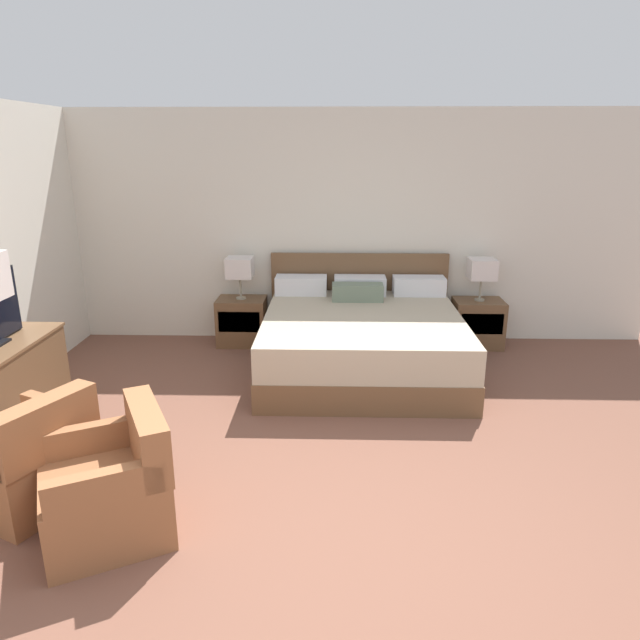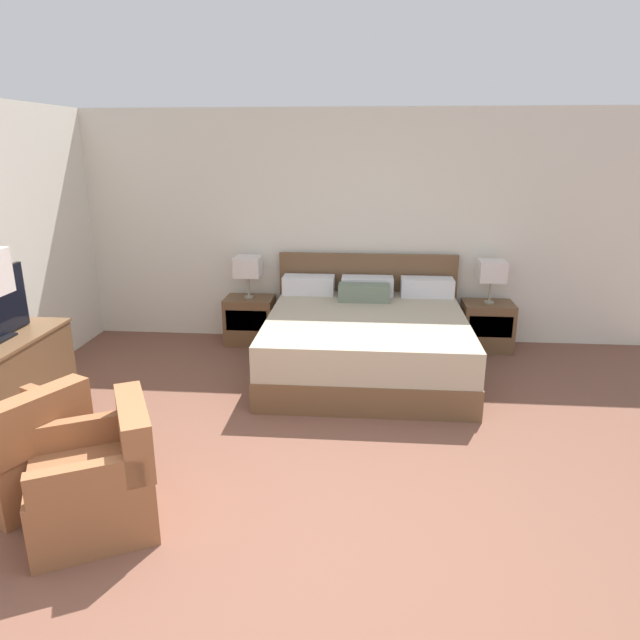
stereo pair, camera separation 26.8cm
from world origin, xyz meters
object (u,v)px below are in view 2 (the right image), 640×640
object	(u,v)px
nightstand_right	(487,326)
armchair_companion	(99,482)
dresser	(9,377)
armchair_by_window	(23,453)
table_lamp_left	(248,267)
table_lamp_right	(492,271)
nightstand_left	(250,320)
bed	(366,340)

from	to	relation	value
nightstand_right	armchair_companion	world-z (taller)	armchair_companion
dresser	armchair_by_window	xyz separation A→B (m)	(0.73, -1.02, -0.09)
table_lamp_left	armchair_by_window	world-z (taller)	table_lamp_left
armchair_by_window	table_lamp_right	bearing A→B (deg)	41.00
nightstand_left	table_lamp_left	world-z (taller)	table_lamp_left
nightstand_right	armchair_by_window	xyz separation A→B (m)	(-3.58, -3.11, 0.01)
bed	armchair_companion	xyz separation A→B (m)	(-1.57, -2.63, -0.04)
dresser	table_lamp_left	bearing A→B (deg)	52.40
nightstand_left	table_lamp_right	size ratio (longest dim) A/B	1.16
armchair_by_window	armchair_companion	bearing A→B (deg)	-23.38
armchair_companion	nightstand_right	bearing A→B (deg)	49.19
nightstand_left	armchair_companion	distance (m)	3.40
bed	table_lamp_right	xyz separation A→B (m)	(1.35, 0.76, 0.57)
bed	armchair_by_window	distance (m)	3.23
nightstand_right	dresser	size ratio (longest dim) A/B	0.47
armchair_companion	table_lamp_right	bearing A→B (deg)	49.20
table_lamp_right	armchair_companion	size ratio (longest dim) A/B	0.52
bed	armchair_companion	world-z (taller)	bed
bed	armchair_by_window	world-z (taller)	bed
table_lamp_right	dresser	xyz separation A→B (m)	(-4.31, -2.09, -0.53)
bed	nightstand_left	world-z (taller)	bed
table_lamp_right	dresser	world-z (taller)	table_lamp_right
nightstand_left	table_lamp_right	xyz separation A→B (m)	(2.70, 0.00, 0.63)
bed	table_lamp_left	bearing A→B (deg)	150.50
nightstand_right	armchair_companion	xyz separation A→B (m)	(-2.93, -3.39, 0.01)
dresser	armchair_by_window	world-z (taller)	armchair_by_window
armchair_by_window	armchair_companion	size ratio (longest dim) A/B	0.99
armchair_by_window	armchair_companion	world-z (taller)	same
table_lamp_left	armchair_by_window	xyz separation A→B (m)	(-0.87, -3.11, -0.61)
dresser	table_lamp_right	bearing A→B (deg)	25.84
nightstand_left	nightstand_right	xyz separation A→B (m)	(2.70, 0.00, 0.00)
nightstand_right	table_lamp_right	world-z (taller)	table_lamp_right
nightstand_right	table_lamp_left	size ratio (longest dim) A/B	1.16
dresser	bed	bearing A→B (deg)	24.10
table_lamp_right	armchair_companion	world-z (taller)	table_lamp_right
bed	table_lamp_left	xyz separation A→B (m)	(-1.35, 0.76, 0.57)
dresser	armchair_companion	bearing A→B (deg)	-43.28
bed	nightstand_right	world-z (taller)	bed
table_lamp_left	table_lamp_right	size ratio (longest dim) A/B	1.00
nightstand_left	table_lamp_left	xyz separation A→B (m)	(0.00, 0.00, 0.63)
nightstand_right	armchair_by_window	bearing A→B (deg)	-139.02
nightstand_left	nightstand_right	distance (m)	2.70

